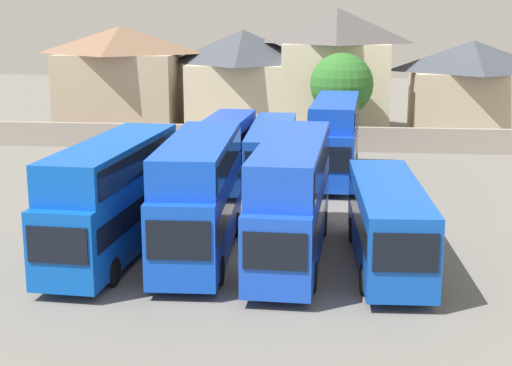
{
  "coord_description": "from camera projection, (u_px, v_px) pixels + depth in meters",
  "views": [
    {
      "loc": [
        3.47,
        -30.17,
        10.11
      ],
      "look_at": [
        0.0,
        3.0,
        2.58
      ],
      "focal_mm": 54.13,
      "sensor_mm": 36.0,
      "label": 1
    }
  ],
  "objects": [
    {
      "name": "bus_4",
      "position": [
        388.0,
        220.0,
        30.66
      ],
      "size": [
        2.99,
        10.47,
        3.36
      ],
      "rotation": [
        0.0,
        0.0,
        -1.52
      ],
      "color": "blue",
      "rests_on": "ground"
    },
    {
      "name": "house_terrace_far_right",
      "position": [
        471.0,
        87.0,
        63.05
      ],
      "size": [
        9.93,
        7.86,
        7.65
      ],
      "color": "#C6B293",
      "rests_on": "ground"
    },
    {
      "name": "bus_2",
      "position": [
        199.0,
        192.0,
        31.63
      ],
      "size": [
        2.95,
        10.42,
        4.97
      ],
      "rotation": [
        0.0,
        0.0,
        -1.53
      ],
      "color": "blue",
      "rests_on": "ground"
    },
    {
      "name": "house_terrace_centre",
      "position": [
        243.0,
        80.0,
        64.75
      ],
      "size": [
        9.18,
        7.86,
        8.46
      ],
      "color": "beige",
      "rests_on": "ground"
    },
    {
      "name": "depot_boundary_wall",
      "position": [
        288.0,
        138.0,
        56.32
      ],
      "size": [
        56.0,
        0.5,
        1.8
      ],
      "primitive_type": "cube",
      "color": "gray",
      "rests_on": "ground"
    },
    {
      "name": "bus_6",
      "position": [
        272.0,
        149.0,
        46.15
      ],
      "size": [
        2.81,
        12.1,
        3.34
      ],
      "rotation": [
        0.0,
        0.0,
        -1.54
      ],
      "color": "blue",
      "rests_on": "ground"
    },
    {
      "name": "bus_1",
      "position": [
        113.0,
        193.0,
        31.8
      ],
      "size": [
        3.23,
        11.17,
        4.82
      ],
      "rotation": [
        0.0,
        0.0,
        -1.64
      ],
      "color": "blue",
      "rests_on": "ground"
    },
    {
      "name": "house_terrace_right",
      "position": [
        336.0,
        70.0,
        63.53
      ],
      "size": [
        8.97,
        7.39,
        10.25
      ],
      "color": "beige",
      "rests_on": "ground"
    },
    {
      "name": "tree_left_of_lot",
      "position": [
        342.0,
        85.0,
        57.55
      ],
      "size": [
        4.73,
        4.73,
        6.97
      ],
      "color": "brown",
      "rests_on": "ground"
    },
    {
      "name": "bus_5",
      "position": [
        222.0,
        146.0,
        46.64
      ],
      "size": [
        2.95,
        11.6,
        3.55
      ],
      "rotation": [
        0.0,
        0.0,
        -1.61
      ],
      "color": "blue",
      "rests_on": "ground"
    },
    {
      "name": "bus_3",
      "position": [
        292.0,
        193.0,
        31.5
      ],
      "size": [
        2.91,
        11.82,
        4.93
      ],
      "rotation": [
        0.0,
        0.0,
        -1.61
      ],
      "color": "blue",
      "rests_on": "ground"
    },
    {
      "name": "house_terrace_left",
      "position": [
        121.0,
        78.0,
        65.21
      ],
      "size": [
        10.25,
        7.97,
        8.73
      ],
      "color": "tan",
      "rests_on": "ground"
    },
    {
      "name": "ground",
      "position": [
        280.0,
        171.0,
        49.31
      ],
      "size": [
        140.0,
        140.0,
        0.0
      ],
      "primitive_type": "plane",
      "color": "slate"
    },
    {
      "name": "bus_7",
      "position": [
        335.0,
        135.0,
        46.16
      ],
      "size": [
        3.03,
        10.54,
        4.88
      ],
      "rotation": [
        0.0,
        0.0,
        -1.62
      ],
      "color": "blue",
      "rests_on": "ground"
    }
  ]
}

